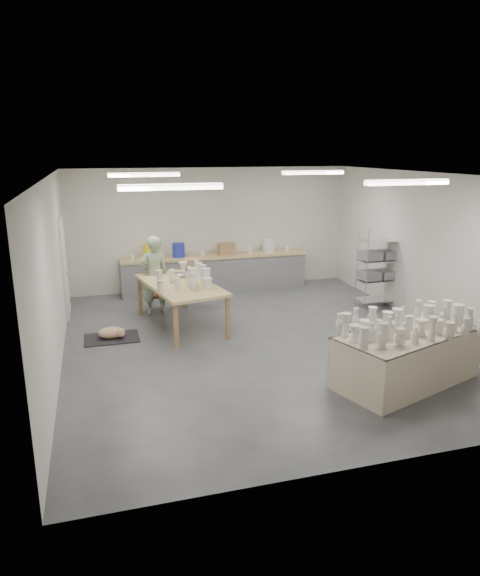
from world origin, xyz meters
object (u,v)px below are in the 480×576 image
object	(u,v)px
work_table	(184,282)
drying_table	(406,354)
potter	(154,276)
red_stool	(154,296)

from	to	relation	value
work_table	drying_table	bearing A→B (deg)	-63.67
drying_table	potter	distance (m)	5.47
drying_table	potter	xyz separation A→B (m)	(-3.22, 4.40, 0.40)
work_table	potter	size ratio (longest dim) A/B	1.48
drying_table	work_table	world-z (taller)	work_table
drying_table	potter	size ratio (longest dim) A/B	1.46
work_table	red_stool	world-z (taller)	work_table
drying_table	red_stool	bearing A→B (deg)	105.65
work_table	potter	bearing A→B (deg)	108.83
work_table	red_stool	distance (m)	1.35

